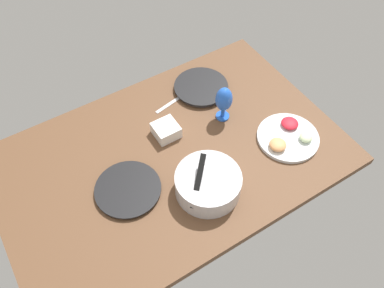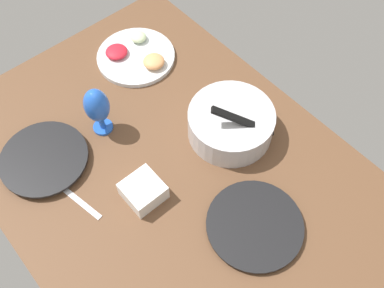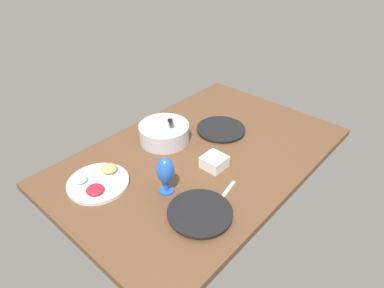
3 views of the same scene
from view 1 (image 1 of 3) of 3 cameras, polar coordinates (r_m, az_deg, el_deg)
The scene contains 8 objects.
ground_plane at distance 192.54cm, azimuth -2.93°, elevation -1.99°, with size 160.00×104.00×4.00cm, color brown.
dinner_plate_left at distance 218.33cm, azimuth 1.29°, elevation 7.98°, with size 28.97×28.97×2.70cm.
dinner_plate_right at distance 181.48cm, azimuth -9.00°, elevation -6.34°, with size 29.49×29.49×2.03cm.
mixing_bowl at distance 175.76cm, azimuth 2.26°, elevation -5.54°, with size 28.96×28.96×17.71cm.
fruit_platter at distance 200.90cm, azimuth 13.36°, elevation 0.97°, with size 30.05×30.05×5.47cm.
hurricane_glass_blue at distance 197.61cm, azimuth 4.52°, elevation 6.15°, with size 8.40×8.40×19.66cm.
square_bowl_white at distance 196.11cm, azimuth -3.68°, elevation 2.01°, with size 11.53×11.53×6.36cm.
fork_by_left_plate at distance 211.78cm, azimuth -3.17°, elevation 5.68°, with size 18.00×1.80×0.60cm, color silver.
Camera 1 is at (50.65, 99.67, 154.76)cm, focal length 37.86 mm.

